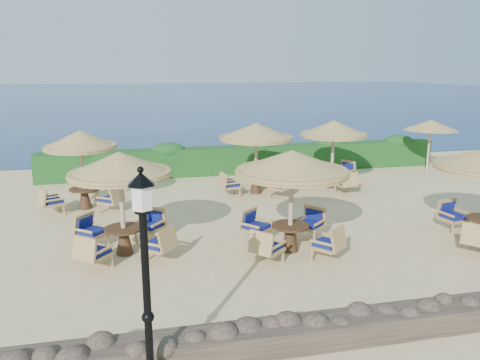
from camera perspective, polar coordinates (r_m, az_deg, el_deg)
ground at (r=14.56m, az=7.50°, el=-5.14°), size 120.00×120.00×0.00m
sea at (r=83.20m, az=-9.40°, el=10.22°), size 160.00×160.00×0.00m
hedge at (r=21.09m, az=0.88°, el=2.53°), size 18.00×0.90×1.20m
stone_wall at (r=9.39m, az=21.01°, el=-15.53°), size 15.00×0.65×0.44m
lamp_post at (r=6.87m, az=-11.30°, el=-13.50°), size 0.44×0.44×3.31m
extra_parasol at (r=22.23m, az=22.25°, el=6.19°), size 2.30×2.30×2.41m
cafe_set_0 at (r=11.92m, az=-14.31°, el=-0.92°), size 2.62×2.62×2.65m
cafe_set_1 at (r=11.81m, az=6.31°, el=-0.23°), size 2.88×2.88×2.65m
cafe_set_3 at (r=16.26m, az=-18.76°, el=2.75°), size 2.76×2.61×2.65m
cafe_set_4 at (r=17.36m, az=1.99°, el=4.47°), size 2.81×2.81×2.65m
cafe_set_5 at (r=18.56m, az=11.29°, el=4.68°), size 2.76×2.72×2.65m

